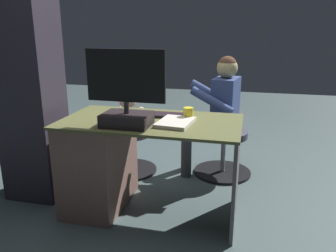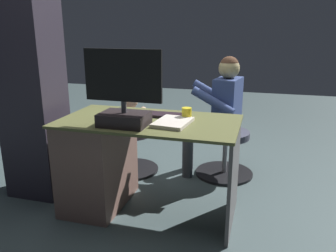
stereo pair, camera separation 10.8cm
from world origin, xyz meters
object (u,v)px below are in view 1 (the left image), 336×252
(office_chair_teddy, at_px, (129,147))
(visitor_chair, at_px, (223,149))
(desk, at_px, (109,161))
(monitor, at_px, (126,101))
(computer_mouse, at_px, (120,111))
(cup, at_px, (188,113))
(teddy_bear, at_px, (129,112))
(keyboard, at_px, (159,115))
(tv_remote, at_px, (111,117))
(person, at_px, (217,107))

(office_chair_teddy, relative_size, visitor_chair, 0.96)
(desk, distance_m, visitor_chair, 1.18)
(monitor, height_order, computer_mouse, monitor)
(cup, height_order, visitor_chair, cup)
(teddy_bear, bearing_deg, desk, 96.89)
(monitor, xyz_separation_m, cup, (-0.37, -0.27, -0.13))
(keyboard, bearing_deg, desk, 19.94)
(tv_remote, height_order, visitor_chair, tv_remote)
(teddy_bear, xyz_separation_m, person, (-0.82, -0.13, 0.06))
(cup, bearing_deg, desk, 9.10)
(cup, height_order, office_chair_teddy, cup)
(computer_mouse, height_order, office_chair_teddy, computer_mouse)
(cup, bearing_deg, teddy_bear, -41.15)
(tv_remote, xyz_separation_m, visitor_chair, (-0.77, -0.85, -0.49))
(computer_mouse, distance_m, visitor_chair, 1.14)
(monitor, distance_m, keyboard, 0.38)
(teddy_bear, relative_size, person, 0.33)
(tv_remote, relative_size, teddy_bear, 0.41)
(desk, distance_m, monitor, 0.59)
(desk, relative_size, teddy_bear, 3.51)
(desk, bearing_deg, computer_mouse, -107.07)
(office_chair_teddy, xyz_separation_m, teddy_bear, (0.00, -0.01, 0.35))
(tv_remote, bearing_deg, computer_mouse, -124.84)
(desk, bearing_deg, monitor, 142.70)
(teddy_bear, distance_m, visitor_chair, 0.97)
(desk, height_order, monitor, monitor)
(computer_mouse, relative_size, teddy_bear, 0.26)
(keyboard, distance_m, tv_remote, 0.36)
(cup, xyz_separation_m, teddy_bear, (0.68, -0.60, -0.17))
(keyboard, distance_m, person, 0.78)
(tv_remote, bearing_deg, monitor, 105.03)
(monitor, height_order, tv_remote, monitor)
(monitor, bearing_deg, cup, -144.42)
(desk, height_order, visitor_chair, desk)
(person, bearing_deg, desk, 48.33)
(office_chair_teddy, relative_size, person, 0.47)
(keyboard, bearing_deg, monitor, 64.53)
(office_chair_teddy, distance_m, person, 0.93)
(visitor_chair, bearing_deg, computer_mouse, 41.85)
(visitor_chair, distance_m, person, 0.42)
(person, bearing_deg, office_chair_teddy, 10.07)
(computer_mouse, distance_m, office_chair_teddy, 0.73)
(desk, relative_size, visitor_chair, 2.36)
(teddy_bear, distance_m, person, 0.83)
(tv_remote, bearing_deg, desk, -52.08)
(monitor, relative_size, office_chair_teddy, 1.02)
(desk, relative_size, cup, 15.01)
(computer_mouse, height_order, cup, cup)
(computer_mouse, bearing_deg, visitor_chair, -138.15)
(teddy_bear, bearing_deg, person, -170.82)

